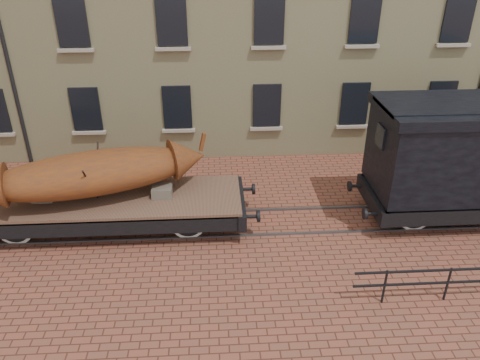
{
  "coord_description": "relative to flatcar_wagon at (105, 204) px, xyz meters",
  "views": [
    {
      "loc": [
        -1.11,
        -12.5,
        8.29
      ],
      "look_at": [
        -0.32,
        0.5,
        1.3
      ],
      "focal_mm": 35.0,
      "sensor_mm": 36.0,
      "label": 1
    }
  ],
  "objects": [
    {
      "name": "ground",
      "position": [
        4.5,
        0.0,
        -0.88
      ],
      "size": [
        90.0,
        90.0,
        0.0
      ],
      "primitive_type": "plane",
      "color": "brown"
    },
    {
      "name": "rail_track",
      "position": [
        4.5,
        0.0,
        -0.85
      ],
      "size": [
        30.0,
        1.52,
        0.06
      ],
      "color": "#59595E",
      "rests_on": "ground"
    },
    {
      "name": "iron_boat",
      "position": [
        -0.19,
        0.0,
        1.07
      ],
      "size": [
        6.87,
        3.51,
        1.65
      ],
      "color": "brown",
      "rests_on": "flatcar_wagon"
    },
    {
      "name": "flatcar_wagon",
      "position": [
        0.0,
        0.0,
        0.0
      ],
      "size": [
        9.38,
        2.54,
        1.42
      ],
      "color": "brown",
      "rests_on": "ground"
    }
  ]
}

